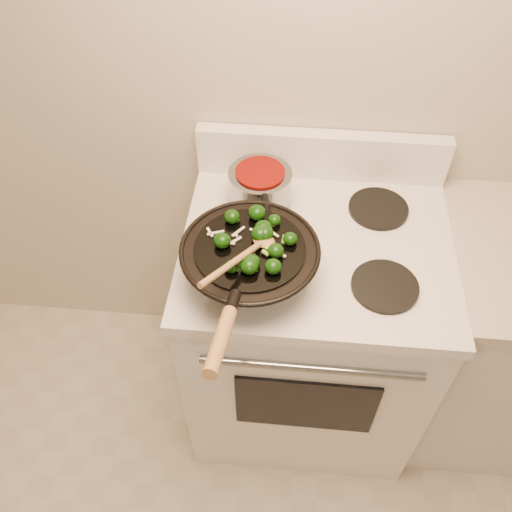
{
  "coord_description": "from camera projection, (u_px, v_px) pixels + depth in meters",
  "views": [
    {
      "loc": [
        -0.16,
        0.1,
        2.06
      ],
      "look_at": [
        -0.25,
        1.02,
        1.02
      ],
      "focal_mm": 38.0,
      "sensor_mm": 36.0,
      "label": 1
    }
  ],
  "objects": [
    {
      "name": "stirfry",
      "position": [
        257.0,
        239.0,
        1.37
      ],
      "size": [
        0.24,
        0.23,
        0.04
      ],
      "color": "black",
      "rests_on": "wok"
    },
    {
      "name": "wok",
      "position": [
        250.0,
        261.0,
        1.41
      ],
      "size": [
        0.36,
        0.6,
        0.22
      ],
      "color": "black",
      "rests_on": "stove"
    },
    {
      "name": "saucepan",
      "position": [
        260.0,
        186.0,
        1.61
      ],
      "size": [
        0.19,
        0.3,
        0.11
      ],
      "color": "gray",
      "rests_on": "stove"
    },
    {
      "name": "stove",
      "position": [
        307.0,
        329.0,
        1.89
      ],
      "size": [
        0.78,
        0.67,
        1.08
      ],
      "color": "white",
      "rests_on": "ground"
    },
    {
      "name": "wooden_spoon",
      "position": [
        247.0,
        253.0,
        1.32
      ],
      "size": [
        0.17,
        0.26,
        0.09
      ],
      "color": "#AA7843",
      "rests_on": "wok"
    }
  ]
}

